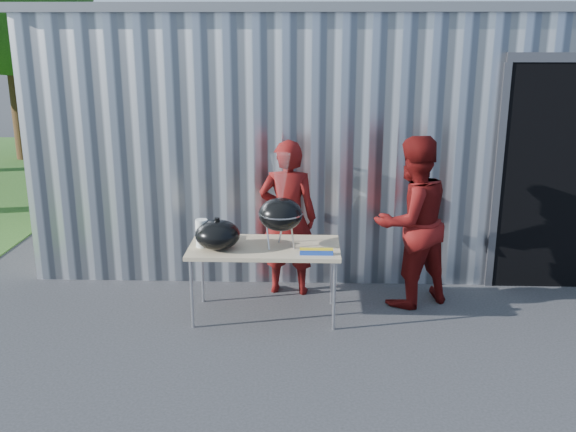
{
  "coord_description": "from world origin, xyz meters",
  "views": [
    {
      "loc": [
        -0.01,
        -5.25,
        2.8
      ],
      "look_at": [
        -0.21,
        0.84,
        1.05
      ],
      "focal_mm": 40.0,
      "sensor_mm": 36.0,
      "label": 1
    }
  ],
  "objects_px": {
    "kettle_grill": "(281,206)",
    "folding_table": "(265,250)",
    "person_cook": "(288,218)",
    "person_bystander": "(411,222)"
  },
  "relations": [
    {
      "from": "folding_table",
      "to": "person_cook",
      "type": "relative_size",
      "value": 0.87
    },
    {
      "from": "folding_table",
      "to": "person_cook",
      "type": "bearing_deg",
      "value": 71.44
    },
    {
      "from": "kettle_grill",
      "to": "folding_table",
      "type": "bearing_deg",
      "value": 168.92
    },
    {
      "from": "folding_table",
      "to": "kettle_grill",
      "type": "bearing_deg",
      "value": -11.08
    },
    {
      "from": "person_bystander",
      "to": "folding_table",
      "type": "bearing_deg",
      "value": -15.27
    },
    {
      "from": "person_cook",
      "to": "person_bystander",
      "type": "bearing_deg",
      "value": 173.83
    },
    {
      "from": "person_cook",
      "to": "person_bystander",
      "type": "xyz_separation_m",
      "value": [
        1.3,
        -0.26,
        0.04
      ]
    },
    {
      "from": "folding_table",
      "to": "person_bystander",
      "type": "distance_m",
      "value": 1.57
    },
    {
      "from": "folding_table",
      "to": "kettle_grill",
      "type": "height_order",
      "value": "kettle_grill"
    },
    {
      "from": "kettle_grill",
      "to": "person_cook",
      "type": "distance_m",
      "value": 0.74
    }
  ]
}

